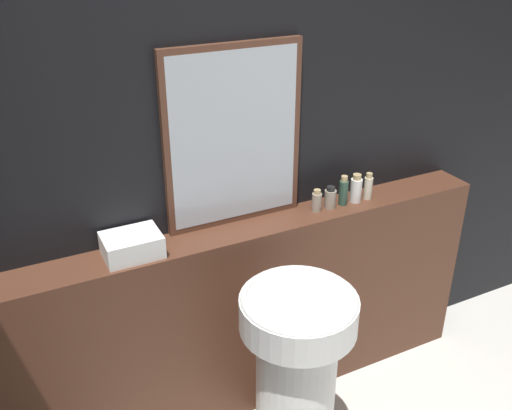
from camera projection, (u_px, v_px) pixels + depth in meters
wall_back at (214, 156)px, 2.35m from camera, size 8.00×0.06×2.50m
vanity_counter at (231, 323)px, 2.59m from camera, size 2.51×0.20×0.96m
pedestal_sink at (296, 377)px, 2.25m from camera, size 0.44×0.44×0.90m
mirror at (234, 138)px, 2.30m from camera, size 0.60×0.03×0.76m
towel_stack at (132, 245)px, 2.20m from camera, size 0.22×0.17×0.09m
shampoo_bottle at (317, 201)px, 2.53m from camera, size 0.04×0.04×0.10m
conditioner_bottle at (330, 198)px, 2.56m from camera, size 0.05×0.05×0.10m
lotion_bottle at (343, 191)px, 2.58m from camera, size 0.04×0.04×0.14m
body_wash_bottle at (356, 189)px, 2.60m from camera, size 0.05×0.05×0.14m
hand_soap_bottle at (368, 187)px, 2.63m from camera, size 0.04×0.04×0.13m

